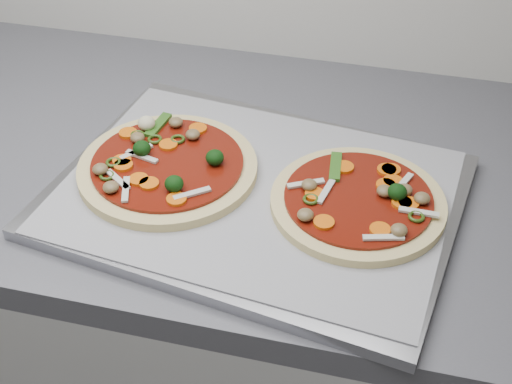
# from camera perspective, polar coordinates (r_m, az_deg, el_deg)

# --- Properties ---
(baking_tray) EXTENTS (0.56, 0.45, 0.02)m
(baking_tray) POSITION_cam_1_polar(r_m,az_deg,el_deg) (0.92, -0.06, -0.32)
(baking_tray) COLOR #94959A
(baking_tray) RESTS_ON countertop
(parchment) EXTENTS (0.52, 0.40, 0.00)m
(parchment) POSITION_cam_1_polar(r_m,az_deg,el_deg) (0.91, -0.06, 0.12)
(parchment) COLOR #9D9EA3
(parchment) RESTS_ON baking_tray
(pizza_left) EXTENTS (0.31, 0.31, 0.04)m
(pizza_left) POSITION_cam_1_polar(r_m,az_deg,el_deg) (0.94, -7.19, 2.11)
(pizza_left) COLOR #E1CA7C
(pizza_left) RESTS_ON parchment
(pizza_right) EXTENTS (0.22, 0.22, 0.04)m
(pizza_right) POSITION_cam_1_polar(r_m,az_deg,el_deg) (0.89, 8.27, -0.72)
(pizza_right) COLOR #E1CA7C
(pizza_right) RESTS_ON parchment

